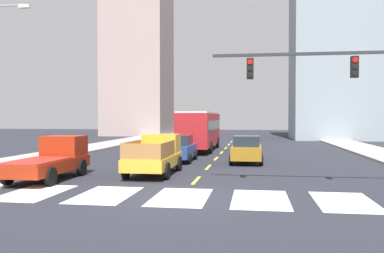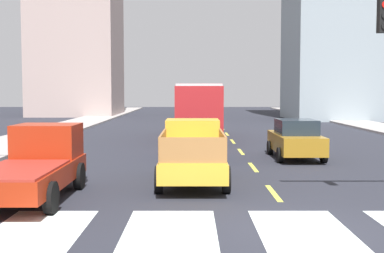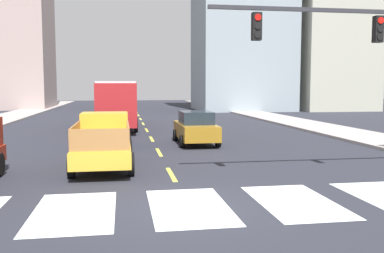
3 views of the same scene
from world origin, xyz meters
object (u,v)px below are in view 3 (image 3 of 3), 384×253
sedan_near_right (196,128)px  sedan_mid (111,129)px  pickup_stakebed (104,142)px  city_bus (117,101)px

sedan_near_right → sedan_mid: (-4.38, 0.21, 0.00)m
pickup_stakebed → sedan_near_right: size_ratio=1.18×
pickup_stakebed → sedan_near_right: bearing=48.9°
city_bus → sedan_near_right: size_ratio=2.45×
pickup_stakebed → city_bus: 14.77m
sedan_near_right → pickup_stakebed: bearing=-129.9°
pickup_stakebed → city_bus: size_ratio=0.48×
pickup_stakebed → sedan_mid: pickup_stakebed is taller
sedan_mid → city_bus: bearing=87.0°
pickup_stakebed → sedan_mid: size_ratio=1.18×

